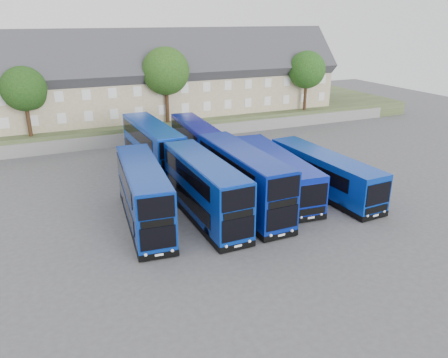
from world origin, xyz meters
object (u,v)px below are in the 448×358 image
tree_west (25,90)px  tree_far (314,62)px  tree_east (307,71)px  tree_mid (167,73)px  coach_east_a (275,173)px  dd_front_mid (205,190)px  dd_front_left (144,196)px

tree_west → tree_far: tree_far is taller
tree_east → tree_mid: bearing=178.6°
coach_east_a → tree_west: tree_west is taller
tree_mid → tree_west: bearing=-178.2°
dd_front_mid → tree_far: size_ratio=1.34×
tree_mid → tree_far: 26.80m
coach_east_a → tree_far: size_ratio=1.51×
dd_front_mid → tree_east: size_ratio=1.43×
dd_front_mid → tree_far: tree_far is taller
dd_front_left → coach_east_a: bearing=12.4°
tree_west → dd_front_mid: bearing=-63.7°
dd_front_left → tree_east: tree_east is taller
dd_front_left → tree_far: 46.08m
dd_front_mid → tree_east: (24.44, 23.41, 5.12)m
tree_east → dd_front_left: bearing=-142.0°
dd_front_left → tree_west: bearing=112.7°
dd_front_mid → coach_east_a: (7.50, 2.32, -0.53)m
dd_front_mid → tree_mid: 25.00m
dd_front_mid → tree_west: (-11.56, 23.41, 4.78)m
dd_front_left → tree_west: (-7.10, 22.58, 4.83)m
tree_mid → tree_east: tree_mid is taller
tree_east → dd_front_mid: bearing=-136.2°
dd_front_left → tree_east: size_ratio=1.42×
tree_mid → coach_east_a: bearing=-81.9°
dd_front_left → tree_east: 37.04m
dd_front_left → coach_east_a: dd_front_left is taller
tree_mid → tree_east: bearing=-1.4°
dd_front_mid → coach_east_a: bearing=16.3°
coach_east_a → tree_mid: tree_mid is taller
tree_east → coach_east_a: bearing=-128.8°
dd_front_left → tree_mid: (8.90, 23.08, 5.85)m
coach_east_a → tree_west: 28.91m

